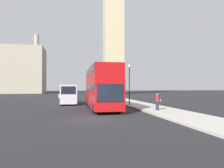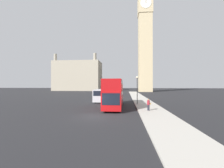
% 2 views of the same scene
% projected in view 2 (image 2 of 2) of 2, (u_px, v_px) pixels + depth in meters
% --- Properties ---
extents(ground_plane, '(300.00, 300.00, 0.00)m').
position_uv_depth(ground_plane, '(96.00, 116.00, 17.12)').
color(ground_plane, black).
extents(sidewalk_strip, '(3.88, 120.00, 0.15)m').
position_uv_depth(sidewalk_strip, '(158.00, 117.00, 16.49)').
color(sidewalk_strip, '#ADA89E').
rests_on(sidewalk_strip, ground_plane).
extents(clock_tower, '(7.29, 7.46, 58.67)m').
position_uv_depth(clock_tower, '(145.00, 34.00, 78.64)').
color(clock_tower, tan).
rests_on(clock_tower, ground_plane).
extents(building_block_distant, '(28.58, 14.40, 22.24)m').
position_uv_depth(building_block_distant, '(78.00, 76.00, 95.19)').
color(building_block_distant, '#9E937F').
rests_on(building_block_distant, ground_plane).
extents(red_double_decker_bus, '(2.59, 11.19, 4.39)m').
position_uv_depth(red_double_decker_bus, '(114.00, 92.00, 24.13)').
color(red_double_decker_bus, '#A80F11').
rests_on(red_double_decker_bus, ground_plane).
extents(white_van, '(2.15, 5.79, 2.63)m').
position_uv_depth(white_van, '(100.00, 95.00, 31.56)').
color(white_van, '#B2B7BC').
rests_on(white_van, ground_plane).
extents(pedestrian, '(0.51, 0.35, 1.57)m').
position_uv_depth(pedestrian, '(148.00, 105.00, 20.13)').
color(pedestrian, '#23232D').
rests_on(pedestrian, sidewalk_strip).
extents(street_lamp, '(0.36, 0.36, 4.97)m').
position_uv_depth(street_lamp, '(137.00, 86.00, 26.69)').
color(street_lamp, black).
rests_on(street_lamp, sidewalk_strip).
extents(parked_sedan, '(1.84, 4.32, 1.59)m').
position_uv_depth(parked_sedan, '(105.00, 94.00, 47.30)').
color(parked_sedan, silver).
rests_on(parked_sedan, ground_plane).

